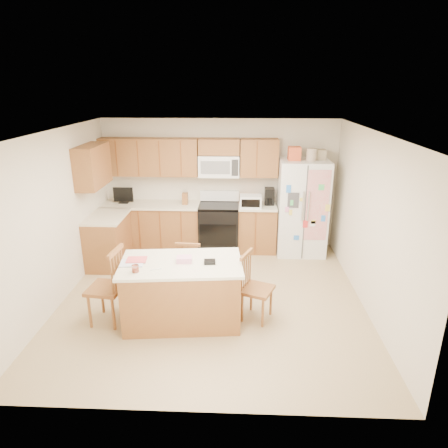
{
  "coord_description": "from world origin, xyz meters",
  "views": [
    {
      "loc": [
        0.41,
        -5.38,
        3.1
      ],
      "look_at": [
        0.17,
        0.35,
        1.09
      ],
      "focal_mm": 32.0,
      "sensor_mm": 36.0,
      "label": 1
    }
  ],
  "objects_px": {
    "refrigerator": "(302,207)",
    "windsor_chair_left": "(108,288)",
    "island": "(182,291)",
    "windsor_chair_right": "(255,289)",
    "stove": "(219,227)",
    "windsor_chair_back": "(190,269)"
  },
  "relations": [
    {
      "from": "windsor_chair_left",
      "to": "windsor_chair_back",
      "type": "relative_size",
      "value": 1.19
    },
    {
      "from": "refrigerator",
      "to": "island",
      "type": "relative_size",
      "value": 1.21
    },
    {
      "from": "stove",
      "to": "windsor_chair_left",
      "type": "height_order",
      "value": "stove"
    },
    {
      "from": "island",
      "to": "windsor_chair_back",
      "type": "xyz_separation_m",
      "value": [
        0.02,
        0.72,
        -0.01
      ]
    },
    {
      "from": "refrigerator",
      "to": "windsor_chair_left",
      "type": "bearing_deg",
      "value": -139.0
    },
    {
      "from": "stove",
      "to": "windsor_chair_back",
      "type": "bearing_deg",
      "value": -100.58
    },
    {
      "from": "windsor_chair_left",
      "to": "windsor_chair_right",
      "type": "xyz_separation_m",
      "value": [
        1.99,
        0.17,
        -0.06
      ]
    },
    {
      "from": "refrigerator",
      "to": "island",
      "type": "xyz_separation_m",
      "value": [
        -1.93,
        -2.48,
        -0.48
      ]
    },
    {
      "from": "windsor_chair_back",
      "to": "windsor_chair_right",
      "type": "xyz_separation_m",
      "value": [
        0.98,
        -0.62,
        0.02
      ]
    },
    {
      "from": "refrigerator",
      "to": "stove",
      "type": "bearing_deg",
      "value": 177.7
    },
    {
      "from": "stove",
      "to": "windsor_chair_right",
      "type": "xyz_separation_m",
      "value": [
        0.64,
        -2.44,
        -0.02
      ]
    },
    {
      "from": "windsor_chair_back",
      "to": "windsor_chair_right",
      "type": "height_order",
      "value": "windsor_chair_right"
    },
    {
      "from": "refrigerator",
      "to": "windsor_chair_left",
      "type": "distance_m",
      "value": 3.9
    },
    {
      "from": "island",
      "to": "stove",
      "type": "bearing_deg",
      "value": 81.84
    },
    {
      "from": "windsor_chair_back",
      "to": "refrigerator",
      "type": "bearing_deg",
      "value": 42.61
    },
    {
      "from": "refrigerator",
      "to": "island",
      "type": "distance_m",
      "value": 3.18
    },
    {
      "from": "island",
      "to": "windsor_chair_left",
      "type": "xyz_separation_m",
      "value": [
        -0.99,
        -0.07,
        0.07
      ]
    },
    {
      "from": "windsor_chair_left",
      "to": "windsor_chair_right",
      "type": "relative_size",
      "value": 1.12
    },
    {
      "from": "windsor_chair_back",
      "to": "island",
      "type": "bearing_deg",
      "value": -91.9
    },
    {
      "from": "refrigerator",
      "to": "island",
      "type": "height_order",
      "value": "refrigerator"
    },
    {
      "from": "stove",
      "to": "island",
      "type": "bearing_deg",
      "value": -98.16
    },
    {
      "from": "island",
      "to": "windsor_chair_back",
      "type": "relative_size",
      "value": 1.85
    }
  ]
}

